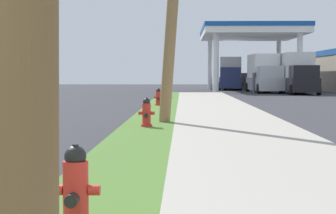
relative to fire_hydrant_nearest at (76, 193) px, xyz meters
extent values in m
cylinder|color=red|center=(0.00, 0.01, -0.03)|extent=(0.22, 0.22, 0.60)
sphere|color=black|center=(0.00, 0.01, 0.31)|extent=(0.19, 0.19, 0.19)
cylinder|color=black|center=(0.00, 0.01, 0.39)|extent=(0.06, 0.06, 0.05)
cylinder|color=red|center=(-0.16, 0.01, 0.02)|extent=(0.10, 0.09, 0.09)
cylinder|color=red|center=(0.16, 0.01, 0.02)|extent=(0.10, 0.09, 0.09)
cylinder|color=black|center=(0.00, -0.16, -0.03)|extent=(0.11, 0.12, 0.11)
cylinder|color=red|center=(-0.01, 9.49, -0.30)|extent=(0.29, 0.29, 0.06)
cylinder|color=red|center=(-0.01, 9.49, -0.03)|extent=(0.22, 0.22, 0.60)
sphere|color=black|center=(-0.01, 9.49, 0.31)|extent=(0.19, 0.19, 0.19)
cylinder|color=black|center=(-0.01, 9.49, 0.39)|extent=(0.06, 0.06, 0.05)
cylinder|color=red|center=(-0.17, 9.49, 0.02)|extent=(0.10, 0.09, 0.09)
cylinder|color=red|center=(0.15, 9.49, 0.02)|extent=(0.10, 0.09, 0.09)
cylinder|color=black|center=(-0.01, 9.32, -0.03)|extent=(0.11, 0.12, 0.11)
cylinder|color=red|center=(-0.13, 19.31, -0.30)|extent=(0.29, 0.29, 0.06)
cylinder|color=red|center=(-0.13, 19.31, -0.03)|extent=(0.22, 0.22, 0.60)
sphere|color=black|center=(-0.13, 19.31, 0.31)|extent=(0.19, 0.19, 0.19)
cylinder|color=black|center=(-0.13, 19.31, 0.39)|extent=(0.06, 0.06, 0.05)
cylinder|color=red|center=(-0.29, 19.31, 0.02)|extent=(0.10, 0.09, 0.09)
cylinder|color=red|center=(0.03, 19.31, 0.02)|extent=(0.10, 0.09, 0.09)
cylinder|color=black|center=(-0.13, 19.14, -0.03)|extent=(0.11, 0.12, 0.11)
cylinder|color=red|center=(0.01, 27.76, -0.30)|extent=(0.29, 0.29, 0.06)
cylinder|color=red|center=(0.01, 27.76, -0.03)|extent=(0.22, 0.22, 0.60)
sphere|color=black|center=(0.01, 27.76, 0.31)|extent=(0.19, 0.19, 0.19)
cylinder|color=black|center=(0.01, 27.76, 0.39)|extent=(0.06, 0.06, 0.05)
cylinder|color=red|center=(-0.15, 27.76, 0.02)|extent=(0.10, 0.09, 0.09)
cylinder|color=red|center=(0.17, 27.76, 0.02)|extent=(0.10, 0.09, 0.09)
cylinder|color=black|center=(0.01, 27.59, -0.03)|extent=(0.11, 0.12, 0.11)
cylinder|color=silver|center=(3.59, 39.26, 1.92)|extent=(0.44, 0.44, 4.73)
cylinder|color=silver|center=(10.19, 39.26, 1.92)|extent=(0.44, 0.44, 4.73)
cylinder|color=silver|center=(3.59, 48.82, 1.92)|extent=(0.44, 0.44, 4.73)
cylinder|color=silver|center=(10.19, 48.82, 1.92)|extent=(0.44, 0.44, 4.73)
cube|color=white|center=(6.89, 44.04, 4.53)|extent=(8.40, 11.36, 0.50)
cube|color=#144C9E|center=(6.89, 44.04, 4.96)|extent=(8.50, 11.46, 0.36)
cube|color=#47474C|center=(6.89, 39.26, 0.35)|extent=(0.70, 1.10, 1.60)
cube|color=#47474C|center=(6.89, 48.82, 0.35)|extent=(0.70, 1.10, 1.60)
cube|color=#144C9E|center=(13.57, 44.04, 2.89)|extent=(0.50, 12.82, 0.50)
cube|color=#197075|center=(5.92, 51.04, 0.14)|extent=(1.89, 4.53, 0.85)
cube|color=#197075|center=(5.93, 50.82, 0.85)|extent=(1.63, 2.05, 0.56)
cylinder|color=black|center=(5.04, 52.73, -0.15)|extent=(0.23, 0.60, 0.60)
cylinder|color=black|center=(6.75, 52.76, -0.15)|extent=(0.23, 0.60, 0.60)
cylinder|color=black|center=(5.09, 49.33, -0.15)|extent=(0.23, 0.60, 0.60)
cylinder|color=black|center=(6.81, 49.36, -0.15)|extent=(0.23, 0.60, 0.60)
cube|color=navy|center=(5.53, 48.11, 0.26)|extent=(2.61, 6.56, 1.00)
cube|color=white|center=(5.61, 48.87, 1.71)|extent=(2.33, 4.14, 1.90)
cube|color=navy|center=(5.34, 46.07, 1.21)|extent=(2.03, 2.22, 0.90)
cylinder|color=black|center=(6.22, 45.38, -0.07)|extent=(0.29, 0.78, 0.76)
cylinder|color=black|center=(4.33, 45.56, -0.07)|extent=(0.29, 0.78, 0.76)
cylinder|color=black|center=(6.73, 50.66, -0.07)|extent=(0.29, 0.78, 0.76)
cylinder|color=black|center=(4.84, 50.84, -0.07)|extent=(0.29, 0.78, 0.76)
cube|color=#BCBCC1|center=(7.57, 40.23, 0.26)|extent=(2.26, 6.48, 1.00)
cube|color=white|center=(7.54, 40.99, 1.71)|extent=(2.12, 4.05, 1.90)
cube|color=#BCBCC1|center=(7.66, 38.18, 1.21)|extent=(1.92, 2.12, 0.90)
cylinder|color=black|center=(8.63, 37.62, -0.07)|extent=(0.25, 0.77, 0.76)
cylinder|color=black|center=(6.73, 37.54, -0.07)|extent=(0.25, 0.77, 0.76)
cylinder|color=black|center=(8.41, 42.91, -0.07)|extent=(0.25, 0.77, 0.76)
cylinder|color=black|center=(6.52, 42.84, -0.07)|extent=(0.25, 0.77, 0.76)
cube|color=black|center=(9.67, 37.09, 0.26)|extent=(2.20, 6.46, 1.00)
cube|color=white|center=(9.69, 37.86, 1.71)|extent=(2.08, 4.03, 1.90)
cube|color=black|center=(9.60, 35.04, 1.21)|extent=(1.90, 2.10, 0.90)
cylinder|color=black|center=(10.53, 34.41, -0.07)|extent=(0.24, 0.77, 0.76)
cylinder|color=black|center=(8.63, 34.47, -0.07)|extent=(0.24, 0.77, 0.76)
cylinder|color=black|center=(10.70, 39.71, -0.07)|extent=(0.24, 0.77, 0.76)
cylinder|color=black|center=(8.80, 39.77, -0.07)|extent=(0.24, 0.77, 0.76)
camera|label=1|loc=(0.92, -4.67, 1.02)|focal=59.03mm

